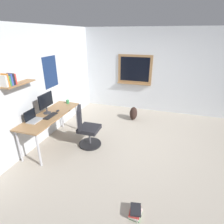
{
  "coord_description": "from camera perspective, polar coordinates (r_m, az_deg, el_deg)",
  "views": [
    {
      "loc": [
        -3.5,
        -0.35,
        2.42
      ],
      "look_at": [
        -0.05,
        0.73,
        0.85
      ],
      "focal_mm": 29.29,
      "sensor_mm": 36.0,
      "label": 1
    }
  ],
  "objects": [
    {
      "name": "ground_plane",
      "position": [
        4.27,
        9.76,
        -11.49
      ],
      "size": [
        5.2,
        5.2,
        0.0
      ],
      "primitive_type": "plane",
      "color": "#ADA393",
      "rests_on": "ground"
    },
    {
      "name": "wall_back",
      "position": [
        4.61,
        -20.9,
        7.91
      ],
      "size": [
        5.0,
        0.3,
        2.6
      ],
      "color": "silver",
      "rests_on": "ground"
    },
    {
      "name": "wall_right",
      "position": [
        6.06,
        13.82,
        12.14
      ],
      "size": [
        0.22,
        5.0,
        2.6
      ],
      "color": "silver",
      "rests_on": "ground"
    },
    {
      "name": "desk",
      "position": [
        4.33,
        -18.66,
        -1.58
      ],
      "size": [
        1.68,
        0.58,
        0.75
      ],
      "color": "#997047",
      "rests_on": "ground"
    },
    {
      "name": "office_chair",
      "position": [
        4.2,
        -7.96,
        -5.43
      ],
      "size": [
        0.54,
        0.55,
        0.95
      ],
      "color": "black",
      "rests_on": "ground"
    },
    {
      "name": "laptop",
      "position": [
        4.1,
        -23.47,
        -1.8
      ],
      "size": [
        0.31,
        0.21,
        0.23
      ],
      "color": "#ADAFB5",
      "rests_on": "desk"
    },
    {
      "name": "monitor_primary",
      "position": [
        4.29,
        -19.93,
        2.96
      ],
      "size": [
        0.46,
        0.17,
        0.46
      ],
      "color": "#38383D",
      "rests_on": "desk"
    },
    {
      "name": "keyboard",
      "position": [
        4.2,
        -18.64,
        -1.15
      ],
      "size": [
        0.37,
        0.13,
        0.02
      ],
      "primitive_type": "cube",
      "color": "black",
      "rests_on": "desk"
    },
    {
      "name": "computer_mouse",
      "position": [
        4.4,
        -16.6,
        0.37
      ],
      "size": [
        0.1,
        0.06,
        0.03
      ],
      "primitive_type": "ellipsoid",
      "color": "#262628",
      "rests_on": "desk"
    },
    {
      "name": "coffee_mug",
      "position": [
        4.84,
        -13.68,
        3.16
      ],
      "size": [
        0.08,
        0.08,
        0.09
      ],
      "primitive_type": "cylinder",
      "color": "#338C4C",
      "rests_on": "desk"
    },
    {
      "name": "backpack",
      "position": [
        5.53,
        6.71,
        -0.43
      ],
      "size": [
        0.32,
        0.22,
        0.4
      ],
      "primitive_type": "ellipsoid",
      "color": "black",
      "rests_on": "ground"
    },
    {
      "name": "book_stack_on_floor",
      "position": [
        3.0,
        7.34,
        -28.55
      ],
      "size": [
        0.24,
        0.19,
        0.12
      ],
      "color": "#3D934C",
      "rests_on": "ground"
    }
  ]
}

